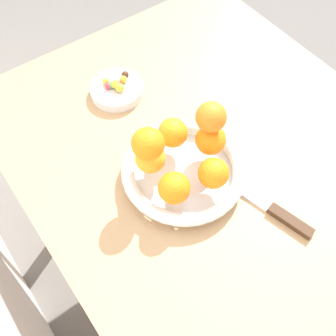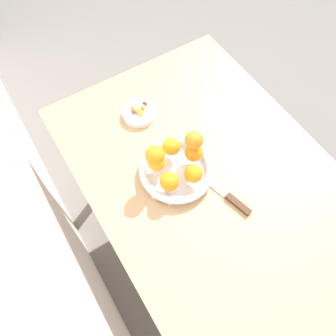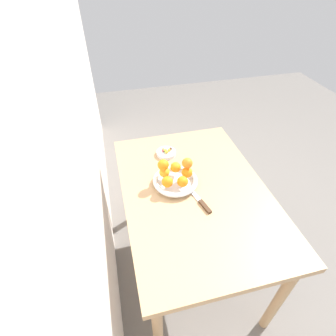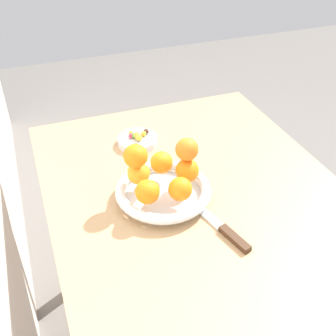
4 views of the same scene
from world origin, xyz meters
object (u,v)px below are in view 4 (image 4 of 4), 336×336
(candy_dish, at_px, (138,141))
(orange_3, at_px, (147,192))
(fruit_bowl, at_px, (163,192))
(candy_ball_4, at_px, (131,133))
(knife, at_px, (217,224))
(orange_4, at_px, (180,189))
(candy_ball_1, at_px, (139,138))
(dining_table, at_px, (206,232))
(orange_1, at_px, (162,162))
(orange_6, at_px, (136,156))
(candy_ball_0, at_px, (146,132))
(candy_ball_5, at_px, (131,136))
(orange_2, at_px, (139,173))
(candy_ball_6, at_px, (144,134))
(orange_0, at_px, (187,171))
(candy_ball_7, at_px, (137,135))
(orange_5, at_px, (187,149))
(candy_ball_3, at_px, (133,136))
(candy_ball_2, at_px, (137,135))

(candy_dish, distance_m, orange_3, 0.32)
(fruit_bowl, height_order, candy_ball_4, fruit_bowl)
(candy_ball_4, xyz_separation_m, knife, (-0.43, -0.08, -0.02))
(orange_4, xyz_separation_m, knife, (-0.08, -0.06, -0.06))
(candy_ball_1, bearing_deg, dining_table, -166.24)
(orange_1, relative_size, orange_6, 0.99)
(fruit_bowl, xyz_separation_m, knife, (-0.14, -0.09, -0.02))
(candy_ball_0, bearing_deg, knife, -174.55)
(fruit_bowl, relative_size, orange_6, 4.07)
(orange_1, bearing_deg, candy_ball_5, 5.29)
(candy_ball_0, distance_m, knife, 0.42)
(orange_2, bearing_deg, knife, -141.31)
(candy_ball_6, bearing_deg, candy_ball_5, 84.86)
(orange_0, xyz_separation_m, candy_ball_1, (0.25, 0.05, -0.04))
(orange_1, relative_size, candy_ball_6, 3.48)
(orange_4, height_order, candy_ball_7, orange_4)
(orange_1, distance_m, orange_3, 0.12)
(orange_0, bearing_deg, knife, -171.60)
(fruit_bowl, distance_m, orange_1, 0.08)
(dining_table, height_order, candy_ball_1, candy_ball_1)
(dining_table, relative_size, candy_ball_1, 55.27)
(fruit_bowl, height_order, candy_ball_7, same)
(dining_table, height_order, candy_ball_5, candy_ball_5)
(candy_ball_1, xyz_separation_m, knife, (-0.39, -0.07, -0.03))
(candy_ball_0, bearing_deg, orange_5, -175.78)
(candy_dish, relative_size, orange_5, 2.09)
(candy_dish, xyz_separation_m, orange_3, (-0.31, 0.07, 0.06))
(orange_3, xyz_separation_m, candy_ball_5, (0.32, -0.05, -0.04))
(candy_ball_7, height_order, knife, candy_ball_7)
(orange_1, xyz_separation_m, candy_ball_1, (0.19, 0.00, -0.04))
(candy_ball_3, distance_m, candy_ball_6, 0.03)
(orange_1, bearing_deg, fruit_bowl, 164.08)
(candy_ball_2, bearing_deg, candy_dish, -46.13)
(orange_4, distance_m, candy_ball_7, 0.33)
(candy_ball_0, bearing_deg, orange_6, 157.43)
(orange_5, xyz_separation_m, candy_ball_5, (0.26, 0.07, -0.10))
(orange_1, relative_size, orange_5, 1.02)
(orange_2, xyz_separation_m, candy_ball_5, (0.24, -0.05, -0.04))
(orange_5, height_order, candy_ball_6, orange_5)
(dining_table, relative_size, orange_6, 18.55)
(fruit_bowl, height_order, orange_3, orange_3)
(candy_ball_0, height_order, candy_ball_1, candy_ball_1)
(orange_0, height_order, candy_ball_6, orange_0)
(candy_dish, bearing_deg, candy_ball_5, 74.99)
(dining_table, relative_size, candy_ball_2, 53.59)
(orange_1, bearing_deg, candy_ball_2, 1.38)
(orange_6, distance_m, candy_ball_2, 0.27)
(orange_4, relative_size, candy_ball_4, 3.82)
(candy_ball_2, bearing_deg, orange_5, -168.18)
(dining_table, bearing_deg, candy_ball_5, 15.54)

